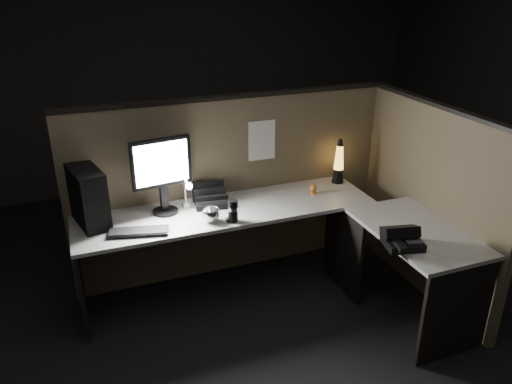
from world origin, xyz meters
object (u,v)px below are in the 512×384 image
object	(u,v)px
keyboard	(138,232)
desk_phone	(401,238)
monitor	(162,169)
lava_lamp	(339,165)
pc_tower	(88,197)

from	to	relation	value
keyboard	desk_phone	world-z (taller)	desk_phone
monitor	lava_lamp	bearing A→B (deg)	-6.21
pc_tower	lava_lamp	world-z (taller)	pc_tower
pc_tower	desk_phone	bearing A→B (deg)	-42.29
monitor	keyboard	bearing A→B (deg)	-139.38
pc_tower	desk_phone	world-z (taller)	pc_tower
monitor	lava_lamp	distance (m)	1.52
lava_lamp	desk_phone	size ratio (longest dim) A/B	1.39
desk_phone	keyboard	bearing A→B (deg)	166.15
monitor	keyboard	xyz separation A→B (m)	(-0.24, -0.28, -0.34)
monitor	desk_phone	size ratio (longest dim) A/B	2.08
keyboard	lava_lamp	distance (m)	1.79
pc_tower	monitor	xyz separation A→B (m)	(0.53, 0.00, 0.14)
pc_tower	lava_lamp	xyz separation A→B (m)	(2.04, 0.05, -0.05)
pc_tower	keyboard	xyz separation A→B (m)	(0.29, -0.27, -0.20)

